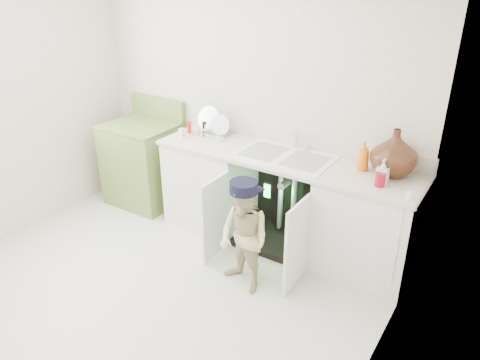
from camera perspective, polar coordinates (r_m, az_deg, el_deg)
name	(u,v)px	position (r m, az deg, el deg)	size (l,w,h in m)	color
ground	(153,291)	(4.04, -10.55, -13.11)	(3.50, 3.50, 0.00)	beige
room_shell	(139,150)	(3.41, -12.22, 3.56)	(6.00, 5.50, 1.26)	silver
counter_run	(287,199)	(4.31, 5.79, -2.30)	(2.44, 1.02, 1.28)	white
avocado_stove	(144,162)	(5.23, -11.58, 2.17)	(0.72, 0.65, 1.12)	olive
repair_worker	(244,237)	(3.74, 0.49, -6.94)	(0.54, 0.64, 0.95)	beige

